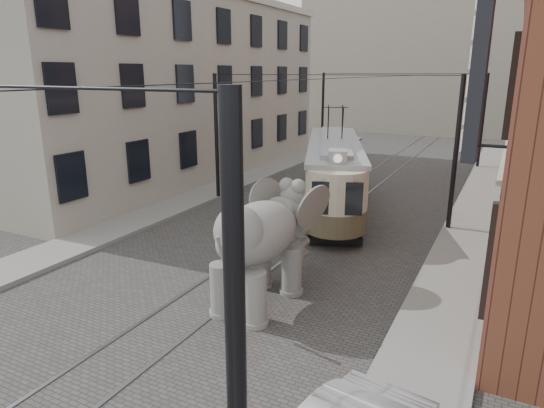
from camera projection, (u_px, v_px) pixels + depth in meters
The scene contains 9 objects.
ground at pixel (260, 260), 15.92m from camera, with size 120.00×120.00×0.00m, color #403D3B.
tram_rails at pixel (260, 259), 15.91m from camera, with size 1.54×80.00×0.02m, color slate, non-canonical shape.
sidewalk_right at pixel (449, 294), 13.27m from camera, with size 2.00×60.00×0.15m, color slate.
sidewalk_left at pixel (116, 229), 18.74m from camera, with size 2.00×60.00×0.15m, color slate.
stucco_building at pixel (176, 90), 27.96m from camera, with size 7.00×24.00×10.00m, color gray.
distant_block at pixel (446, 62), 48.34m from camera, with size 28.00×10.00×14.00m, color gray.
catenary at pixel (313, 149), 19.48m from camera, with size 11.00×30.20×6.00m, color black, non-canonical shape.
tram at pixel (334, 157), 21.89m from camera, with size 2.38×11.53×4.57m, color #BEB59A, non-canonical shape.
elephant at pixel (258, 249), 12.51m from camera, with size 2.82×5.11×3.13m, color slate, non-canonical shape.
Camera 1 is at (7.09, -13.02, 6.09)m, focal length 31.36 mm.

